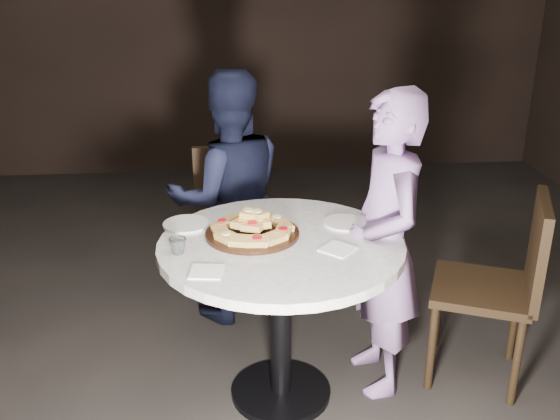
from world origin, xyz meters
name	(u,v)px	position (x,y,z in m)	size (l,w,h in m)	color
floor	(260,384)	(0.00, 0.00, 0.00)	(7.00, 7.00, 0.00)	black
table	(281,272)	(0.10, -0.09, 0.66)	(1.14, 1.14, 0.81)	black
serving_board	(252,234)	(-0.02, -0.01, 0.82)	(0.42, 0.42, 0.02)	black
focaccia_pile	(252,225)	(-0.02, -0.01, 0.86)	(0.38, 0.37, 0.10)	tan
plate_left	(186,224)	(-0.32, 0.14, 0.82)	(0.22, 0.22, 0.01)	white
plate_right	(345,223)	(0.41, 0.09, 0.82)	(0.20, 0.20, 0.01)	white
water_glass	(178,246)	(-0.34, -0.16, 0.85)	(0.07, 0.07, 0.07)	silver
napkin_near	(206,272)	(-0.22, -0.35, 0.82)	(0.13, 0.13, 0.01)	white
napkin_far	(338,249)	(0.33, -0.19, 0.82)	(0.13, 0.13, 0.01)	white
chair_far	(230,203)	(-0.11, 1.10, 0.55)	(0.48, 0.50, 0.96)	black
chair_right	(504,278)	(1.17, -0.04, 0.56)	(0.61, 0.60, 0.97)	black
diner_navy	(229,199)	(-0.12, 0.72, 0.72)	(0.70, 0.55, 1.44)	black
diner_teal	(385,246)	(0.59, 0.00, 0.73)	(0.54, 0.35, 1.47)	#866BA5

